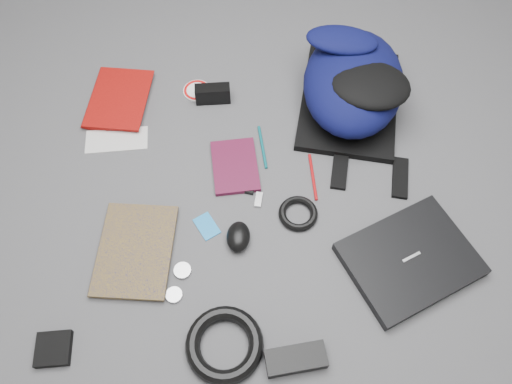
{
  "coord_description": "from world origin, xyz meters",
  "views": [
    {
      "loc": [
        -0.1,
        -0.71,
        1.27
      ],
      "look_at": [
        0.0,
        0.0,
        0.02
      ],
      "focal_mm": 35.0,
      "sensor_mm": 36.0,
      "label": 1
    }
  ],
  "objects": [
    {
      "name": "id_badge",
      "position": [
        -0.15,
        -0.08,
        0.0
      ],
      "size": [
        0.08,
        0.09,
        0.0
      ],
      "primitive_type": "cube",
      "rotation": [
        0.0,
        0.0,
        0.43
      ],
      "color": "#1B82D1",
      "rests_on": "ground"
    },
    {
      "name": "ground",
      "position": [
        0.0,
        0.0,
        0.0
      ],
      "size": [
        4.0,
        4.0,
        0.0
      ],
      "primitive_type": "plane",
      "color": "#4F4F51",
      "rests_on": "ground"
    },
    {
      "name": "headphone_left",
      "position": [
        -0.23,
        -0.21,
        0.01
      ],
      "size": [
        0.05,
        0.05,
        0.01
      ],
      "primitive_type": "cylinder",
      "rotation": [
        0.0,
        0.0,
        -0.14
      ],
      "color": "#A3A3A5",
      "rests_on": "ground"
    },
    {
      "name": "headphone_right",
      "position": [
        -0.25,
        -0.27,
        0.01
      ],
      "size": [
        0.05,
        0.05,
        0.01
      ],
      "primitive_type": "cylinder",
      "rotation": [
        0.0,
        0.0,
        -0.21
      ],
      "color": "#ACACAE",
      "rests_on": "ground"
    },
    {
      "name": "usb_silver",
      "position": [
        0.0,
        -0.02,
        0.0
      ],
      "size": [
        0.03,
        0.05,
        0.01
      ],
      "primitive_type": "cube",
      "rotation": [
        0.0,
        0.0,
        -0.28
      ],
      "color": "#B3B4B6",
      "rests_on": "ground"
    },
    {
      "name": "cable_coil",
      "position": [
        0.11,
        -0.08,
        0.01
      ],
      "size": [
        0.15,
        0.15,
        0.02
      ],
      "primitive_type": "torus",
      "rotation": [
        0.0,
        0.0,
        -0.4
      ],
      "color": "black",
      "rests_on": "ground"
    },
    {
      "name": "power_brick",
      "position": [
        0.03,
        -0.48,
        0.02
      ],
      "size": [
        0.15,
        0.07,
        0.04
      ],
      "primitive_type": "cube",
      "rotation": [
        0.0,
        0.0,
        0.03
      ],
      "color": "black",
      "rests_on": "ground"
    },
    {
      "name": "key_fob",
      "position": [
        -0.01,
        0.02,
        0.01
      ],
      "size": [
        0.04,
        0.05,
        0.01
      ],
      "primitive_type": "cube",
      "rotation": [
        0.0,
        0.0,
        -0.37
      ],
      "color": "black",
      "rests_on": "ground"
    },
    {
      "name": "pouch",
      "position": [
        -0.56,
        -0.37,
        0.01
      ],
      "size": [
        0.09,
        0.09,
        0.02
      ],
      "primitive_type": "cube",
      "rotation": [
        0.0,
        0.0,
        -0.05
      ],
      "color": "black",
      "rests_on": "ground"
    },
    {
      "name": "mouse",
      "position": [
        -0.07,
        -0.14,
        0.02
      ],
      "size": [
        0.08,
        0.1,
        0.05
      ],
      "primitive_type": "ellipsoid",
      "rotation": [
        0.0,
        0.0,
        -0.19
      ],
      "color": "black",
      "rests_on": "ground"
    },
    {
      "name": "textbook_red",
      "position": [
        -0.49,
        0.43,
        0.01
      ],
      "size": [
        0.24,
        0.29,
        0.03
      ],
      "primitive_type": "imported",
      "rotation": [
        0.0,
        0.0,
        -0.23
      ],
      "color": "maroon",
      "rests_on": "ground"
    },
    {
      "name": "backpack",
      "position": [
        0.35,
        0.31,
        0.1
      ],
      "size": [
        0.46,
        0.56,
        0.2
      ],
      "primitive_type": null,
      "rotation": [
        0.0,
        0.0,
        -0.31
      ],
      "color": "black",
      "rests_on": "ground"
    },
    {
      "name": "envelope",
      "position": [
        -0.4,
        0.26,
        0.0
      ],
      "size": [
        0.2,
        0.09,
        0.0
      ],
      "primitive_type": "cube",
      "rotation": [
        0.0,
        0.0,
        -0.04
      ],
      "color": "silver",
      "rests_on": "ground"
    },
    {
      "name": "power_cord_coil",
      "position": [
        -0.14,
        -0.42,
        0.02
      ],
      "size": [
        0.21,
        0.21,
        0.04
      ],
      "primitive_type": "torus",
      "rotation": [
        0.0,
        0.0,
        0.06
      ],
      "color": "black",
      "rests_on": "ground"
    },
    {
      "name": "compact_camera",
      "position": [
        -0.09,
        0.38,
        0.03
      ],
      "size": [
        0.11,
        0.05,
        0.06
      ],
      "primitive_type": "cube",
      "rotation": [
        0.0,
        0.0,
        -0.07
      ],
      "color": "black",
      "rests_on": "ground"
    },
    {
      "name": "pen_teal",
      "position": [
        0.04,
        0.17,
        0.0
      ],
      "size": [
        0.01,
        0.16,
        0.01
      ],
      "primitive_type": "cylinder",
      "rotation": [
        1.57,
        0.0,
        0.0
      ],
      "color": "#0A5B61",
      "rests_on": "ground"
    },
    {
      "name": "pen_red",
      "position": [
        0.18,
        0.04,
        0.0
      ],
      "size": [
        0.02,
        0.16,
        0.01
      ],
      "primitive_type": "cylinder",
      "rotation": [
        1.57,
        0.0,
        -0.06
      ],
      "color": "#AD0D11",
      "rests_on": "ground"
    },
    {
      "name": "comic_book",
      "position": [
        -0.45,
        -0.11,
        0.01
      ],
      "size": [
        0.25,
        0.31,
        0.02
      ],
      "primitive_type": "imported",
      "rotation": [
        0.0,
        0.0,
        -0.19
      ],
      "color": "#A8840C",
      "rests_on": "ground"
    },
    {
      "name": "usb_black",
      "position": [
        -0.08,
        0.06,
        0.0
      ],
      "size": [
        0.03,
        0.06,
        0.01
      ],
      "primitive_type": "cube",
      "rotation": [
        0.0,
        0.0,
        -0.32
      ],
      "color": "black",
      "rests_on": "ground"
    },
    {
      "name": "laptop",
      "position": [
        0.38,
        -0.26,
        0.02
      ],
      "size": [
        0.4,
        0.35,
        0.03
      ],
      "primitive_type": "cube",
      "rotation": [
        0.0,
        0.0,
        0.34
      ],
      "color": "black",
      "rests_on": "ground"
    },
    {
      "name": "sticker_disc",
      "position": [
        -0.14,
        0.42,
        0.0
      ],
      "size": [
        0.11,
        0.11,
        0.0
      ],
      "primitive_type": "cylinder",
      "rotation": [
        0.0,
        0.0,
        -0.28
      ],
      "color": "white",
      "rests_on": "ground"
    },
    {
      "name": "dvd_case",
      "position": [
        -0.05,
        0.11,
        0.01
      ],
      "size": [
        0.14,
        0.19,
        0.01
      ],
      "primitive_type": "cube",
      "rotation": [
        0.0,
        0.0,
        -0.01
      ],
      "color": "#410C22",
      "rests_on": "ground"
    }
  ]
}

